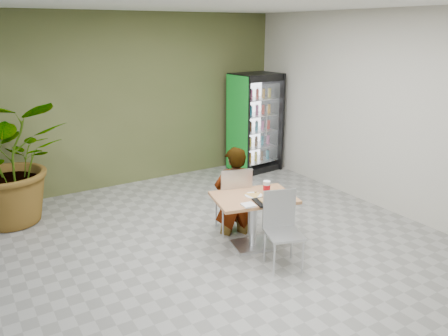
% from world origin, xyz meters
% --- Properties ---
extents(ground, '(7.00, 7.00, 0.00)m').
position_xyz_m(ground, '(0.00, 0.00, 0.00)').
color(ground, gray).
rests_on(ground, ground).
extents(room_envelope, '(6.00, 7.00, 3.20)m').
position_xyz_m(room_envelope, '(0.00, 0.00, 1.60)').
color(room_envelope, silver).
rests_on(room_envelope, ground).
extents(dining_table, '(1.20, 0.96, 0.75)m').
position_xyz_m(dining_table, '(0.33, 0.08, 0.54)').
color(dining_table, tan).
rests_on(dining_table, ground).
extents(chair_far, '(0.56, 0.57, 1.03)m').
position_xyz_m(chair_far, '(0.33, 0.55, 0.60)').
color(chair_far, '#B9BBBE').
rests_on(chair_far, ground).
extents(chair_near, '(0.55, 0.55, 0.97)m').
position_xyz_m(chair_near, '(0.37, -0.48, 0.57)').
color(chair_near, '#B9BBBE').
rests_on(chair_near, ground).
extents(seated_woman, '(0.68, 0.53, 1.61)m').
position_xyz_m(seated_woman, '(0.36, 0.61, 0.50)').
color(seated_woman, black).
rests_on(seated_woman, ground).
extents(pizza_plate, '(0.33, 0.31, 0.03)m').
position_xyz_m(pizza_plate, '(0.34, 0.10, 0.77)').
color(pizza_plate, white).
rests_on(pizza_plate, dining_table).
extents(soda_cup, '(0.10, 0.10, 0.18)m').
position_xyz_m(soda_cup, '(0.54, 0.07, 0.84)').
color(soda_cup, white).
rests_on(soda_cup, dining_table).
extents(napkin_stack, '(0.18, 0.18, 0.02)m').
position_xyz_m(napkin_stack, '(0.08, -0.16, 0.76)').
color(napkin_stack, white).
rests_on(napkin_stack, dining_table).
extents(cafeteria_tray, '(0.46, 0.38, 0.02)m').
position_xyz_m(cafeteria_tray, '(0.40, -0.20, 0.76)').
color(cafeteria_tray, black).
rests_on(cafeteria_tray, dining_table).
extents(beverage_fridge, '(0.98, 0.79, 2.03)m').
position_xyz_m(beverage_fridge, '(2.40, 2.95, 1.02)').
color(beverage_fridge, black).
rests_on(beverage_fridge, ground).
extents(potted_plant, '(2.01, 1.83, 1.94)m').
position_xyz_m(potted_plant, '(-2.31, 2.70, 0.97)').
color(potted_plant, '#2B6C31').
rests_on(potted_plant, ground).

